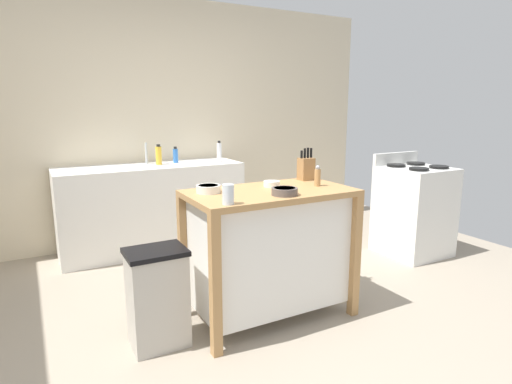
# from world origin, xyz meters

# --- Properties ---
(ground_plane) EXTENTS (6.41, 6.41, 0.00)m
(ground_plane) POSITION_xyz_m (0.00, 0.00, 0.00)
(ground_plane) COLOR gray
(ground_plane) RESTS_ON ground
(wall_back) EXTENTS (5.41, 0.10, 2.60)m
(wall_back) POSITION_xyz_m (0.00, 2.21, 1.30)
(wall_back) COLOR beige
(wall_back) RESTS_ON ground
(kitchen_island) EXTENTS (1.13, 0.62, 0.92)m
(kitchen_island) POSITION_xyz_m (0.22, 0.03, 0.51)
(kitchen_island) COLOR #AD7F4C
(kitchen_island) RESTS_ON ground
(knife_block) EXTENTS (0.11, 0.09, 0.25)m
(knife_block) POSITION_xyz_m (0.67, 0.24, 1.01)
(knife_block) COLOR #9E7042
(knife_block) RESTS_ON kitchen_island
(bowl_ceramic_wide) EXTENTS (0.17, 0.17, 0.05)m
(bowl_ceramic_wide) POSITION_xyz_m (0.22, -0.16, 0.95)
(bowl_ceramic_wide) COLOR #564C47
(bowl_ceramic_wide) RESTS_ON kitchen_island
(bowl_stoneware_deep) EXTENTS (0.12, 0.12, 0.04)m
(bowl_stoneware_deep) POSITION_xyz_m (0.29, 0.13, 0.94)
(bowl_stoneware_deep) COLOR silver
(bowl_stoneware_deep) RESTS_ON kitchen_island
(bowl_ceramic_small) EXTENTS (0.16, 0.16, 0.05)m
(bowl_ceramic_small) POSITION_xyz_m (-0.18, 0.15, 0.95)
(bowl_ceramic_small) COLOR silver
(bowl_ceramic_small) RESTS_ON kitchen_island
(drinking_cup) EXTENTS (0.07, 0.07, 0.12)m
(drinking_cup) POSITION_xyz_m (-0.21, -0.22, 0.98)
(drinking_cup) COLOR silver
(drinking_cup) RESTS_ON kitchen_island
(pepper_grinder) EXTENTS (0.04, 0.04, 0.15)m
(pepper_grinder) POSITION_xyz_m (0.59, -0.01, 0.99)
(pepper_grinder) COLOR #AD7F4C
(pepper_grinder) RESTS_ON kitchen_island
(trash_bin) EXTENTS (0.36, 0.28, 0.63)m
(trash_bin) POSITION_xyz_m (-0.58, 0.03, 0.32)
(trash_bin) COLOR #B7B2A8
(trash_bin) RESTS_ON ground
(sink_counter) EXTENTS (1.85, 0.60, 0.88)m
(sink_counter) POSITION_xyz_m (-0.11, 1.86, 0.44)
(sink_counter) COLOR white
(sink_counter) RESTS_ON ground
(sink_faucet) EXTENTS (0.02, 0.02, 0.22)m
(sink_faucet) POSITION_xyz_m (-0.11, 2.00, 0.99)
(sink_faucet) COLOR #B7BCC1
(sink_faucet) RESTS_ON sink_counter
(bottle_spray_cleaner) EXTENTS (0.05, 0.05, 0.17)m
(bottle_spray_cleaner) POSITION_xyz_m (0.18, 1.92, 0.96)
(bottle_spray_cleaner) COLOR blue
(bottle_spray_cleaner) RESTS_ON sink_counter
(bottle_dish_soap) EXTENTS (0.05, 0.05, 0.23)m
(bottle_dish_soap) POSITION_xyz_m (0.62, 1.78, 0.99)
(bottle_dish_soap) COLOR white
(bottle_dish_soap) RESTS_ON sink_counter
(bottle_hand_soap) EXTENTS (0.06, 0.06, 0.21)m
(bottle_hand_soap) POSITION_xyz_m (-0.02, 1.88, 0.98)
(bottle_hand_soap) COLOR yellow
(bottle_hand_soap) RESTS_ON sink_counter
(stove) EXTENTS (0.60, 0.60, 1.00)m
(stove) POSITION_xyz_m (2.16, 0.46, 0.45)
(stove) COLOR silver
(stove) RESTS_ON ground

